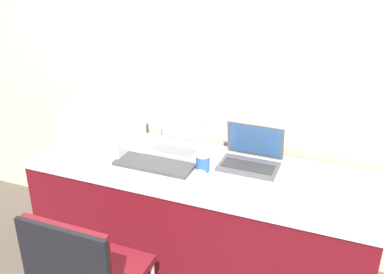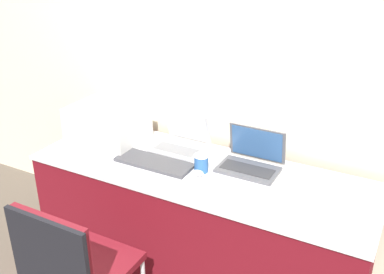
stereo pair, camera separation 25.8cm
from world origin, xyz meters
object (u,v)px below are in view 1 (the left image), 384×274
(printer, at_px, (100,126))
(external_keyboard, at_px, (154,164))
(laptop_right, at_px, (251,157))
(mouse, at_px, (201,173))
(chair, at_px, (82,273))
(laptop_left, at_px, (177,142))
(coffee_cup, at_px, (203,163))

(printer, height_order, external_keyboard, printer)
(laptop_right, xyz_separation_m, external_keyboard, (-0.52, -0.23, -0.04))
(mouse, bearing_deg, chair, -111.42)
(external_keyboard, xyz_separation_m, mouse, (0.29, -0.00, 0.01))
(laptop_right, bearing_deg, laptop_left, 176.07)
(printer, xyz_separation_m, laptop_left, (0.48, 0.12, -0.08))
(external_keyboard, bearing_deg, laptop_right, 23.48)
(chair, bearing_deg, mouse, 68.58)
(printer, bearing_deg, external_keyboard, -17.28)
(coffee_cup, height_order, mouse, coffee_cup)
(coffee_cup, bearing_deg, printer, 173.28)
(laptop_left, height_order, chair, laptop_left)
(mouse, bearing_deg, external_keyboard, 179.85)
(coffee_cup, height_order, chair, chair)
(coffee_cup, bearing_deg, external_keyboard, -169.75)
(printer, bearing_deg, coffee_cup, -6.72)
(external_keyboard, bearing_deg, printer, 162.72)
(mouse, distance_m, chair, 0.84)
(external_keyboard, distance_m, mouse, 0.29)
(mouse, bearing_deg, laptop_left, 134.73)
(printer, distance_m, mouse, 0.76)
(printer, relative_size, chair, 0.51)
(coffee_cup, distance_m, chair, 0.89)
(laptop_left, bearing_deg, laptop_right, -3.93)
(coffee_cup, xyz_separation_m, chair, (-0.29, -0.81, -0.24))
(coffee_cup, bearing_deg, chair, -109.71)
(laptop_left, bearing_deg, coffee_cup, -39.64)
(laptop_right, relative_size, chair, 0.39)
(laptop_left, xyz_separation_m, chair, (-0.04, -1.02, -0.24))
(laptop_right, xyz_separation_m, coffee_cup, (-0.24, -0.18, 0.00))
(laptop_left, height_order, coffee_cup, laptop_left)
(printer, bearing_deg, chair, -63.86)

